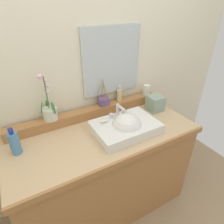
% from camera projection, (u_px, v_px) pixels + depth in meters
% --- Properties ---
extents(floor, '(3.19, 3.82, 0.10)m').
position_uv_depth(floor, '(106.00, 204.00, 1.90)').
color(floor, '#9F8463').
rests_on(floor, ground).
extents(wall_back, '(3.19, 0.20, 2.58)m').
position_uv_depth(wall_back, '(79.00, 61.00, 1.55)').
color(wall_back, beige).
rests_on(wall_back, ground).
extents(vanity_cabinet, '(1.43, 0.65, 0.85)m').
position_uv_depth(vanity_cabinet, '(105.00, 171.00, 1.66)').
color(vanity_cabinet, '#A9703F').
rests_on(vanity_cabinet, ground).
extents(back_ledge, '(1.35, 0.09, 0.08)m').
position_uv_depth(back_ledge, '(90.00, 113.00, 1.63)').
color(back_ledge, '#A9703F').
rests_on(back_ledge, vanity_cabinet).
extents(sink_basin, '(0.48, 0.34, 0.27)m').
position_uv_depth(sink_basin, '(126.00, 127.00, 1.44)').
color(sink_basin, white).
rests_on(sink_basin, vanity_cabinet).
extents(soap_bar, '(0.07, 0.04, 0.02)m').
position_uv_depth(soap_bar, '(104.00, 121.00, 1.44)').
color(soap_bar, silver).
rests_on(soap_bar, sink_basin).
extents(potted_plant, '(0.12, 0.12, 0.36)m').
position_uv_depth(potted_plant, '(49.00, 111.00, 1.43)').
color(potted_plant, beige).
rests_on(potted_plant, back_ledge).
extents(soap_dispenser, '(0.05, 0.05, 0.14)m').
position_uv_depth(soap_dispenser, '(119.00, 94.00, 1.72)').
color(soap_dispenser, '#DAC586').
rests_on(soap_dispenser, back_ledge).
extents(tumbler_cup, '(0.06, 0.06, 0.10)m').
position_uv_depth(tumbler_cup, '(147.00, 90.00, 1.83)').
color(tumbler_cup, white).
rests_on(tumbler_cup, back_ledge).
extents(reed_diffuser, '(0.09, 0.09, 0.24)m').
position_uv_depth(reed_diffuser, '(103.00, 101.00, 1.65)').
color(reed_diffuser, slate).
rests_on(reed_diffuser, back_ledge).
extents(lotion_bottle, '(0.06, 0.07, 0.19)m').
position_uv_depth(lotion_bottle, '(14.00, 143.00, 1.22)').
color(lotion_bottle, '#4D82B5').
rests_on(lotion_bottle, vanity_cabinet).
extents(tissue_box, '(0.13, 0.13, 0.14)m').
position_uv_depth(tissue_box, '(155.00, 103.00, 1.72)').
color(tissue_box, '#86A18E').
rests_on(tissue_box, vanity_cabinet).
extents(mirror, '(0.53, 0.02, 0.55)m').
position_uv_depth(mirror, '(112.00, 61.00, 1.57)').
color(mirror, silver).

